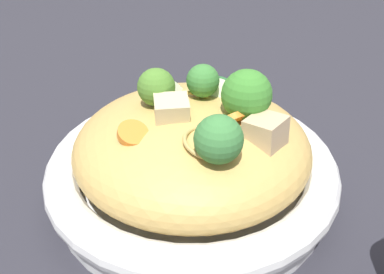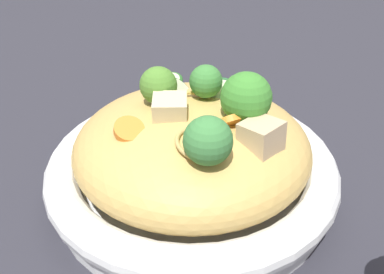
{
  "view_description": "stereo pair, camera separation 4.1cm",
  "coord_description": "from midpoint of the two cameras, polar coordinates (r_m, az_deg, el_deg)",
  "views": [
    {
      "loc": [
        0.33,
        -0.1,
        0.29
      ],
      "look_at": [
        0.0,
        0.0,
        0.07
      ],
      "focal_mm": 36.05,
      "sensor_mm": 36.0,
      "label": 1
    },
    {
      "loc": [
        0.34,
        -0.06,
        0.29
      ],
      "look_at": [
        0.0,
        0.0,
        0.07
      ],
      "focal_mm": 36.05,
      "sensor_mm": 36.0,
      "label": 2
    }
  ],
  "objects": [
    {
      "name": "ground_plane",
      "position": [
        0.45,
        -2.62,
        -7.66
      ],
      "size": [
        3.0,
        3.0,
        0.0
      ],
      "primitive_type": "plane",
      "color": "#2A2A32"
    },
    {
      "name": "noodle_heap",
      "position": [
        0.41,
        -2.8,
        -1.1
      ],
      "size": [
        0.25,
        0.25,
        0.09
      ],
      "color": "tan",
      "rests_on": "serving_bowl"
    },
    {
      "name": "broccoli_florets",
      "position": [
        0.37,
        0.11,
        5.17
      ],
      "size": [
        0.15,
        0.14,
        0.06
      ],
      "color": "#92B673",
      "rests_on": "serving_bowl"
    },
    {
      "name": "carrot_coins",
      "position": [
        0.39,
        -3.06,
        3.4
      ],
      "size": [
        0.11,
        0.16,
        0.03
      ],
      "color": "orange",
      "rests_on": "serving_bowl"
    },
    {
      "name": "zucchini_slices",
      "position": [
        0.44,
        -4.98,
        6.88
      ],
      "size": [
        0.13,
        0.11,
        0.04
      ],
      "color": "beige",
      "rests_on": "serving_bowl"
    },
    {
      "name": "chicken_chunks",
      "position": [
        0.36,
        1.31,
        2.03
      ],
      "size": [
        0.09,
        0.12,
        0.04
      ],
      "color": "#CEB187",
      "rests_on": "serving_bowl"
    },
    {
      "name": "serving_bowl",
      "position": [
        0.43,
        -2.71,
        -4.87
      ],
      "size": [
        0.32,
        0.32,
        0.05
      ],
      "color": "white",
      "rests_on": "ground_plane"
    }
  ]
}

